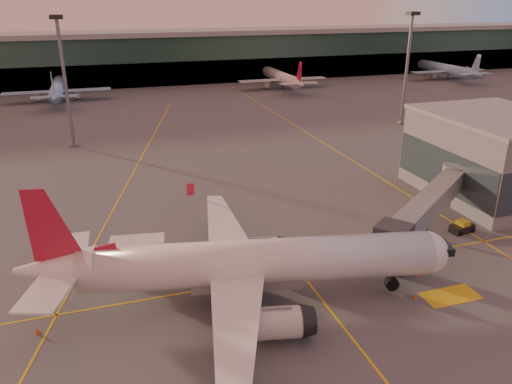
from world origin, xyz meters
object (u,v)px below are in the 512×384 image
object	(u,v)px
catering_truck	(139,255)
gpu_cart	(393,239)
pushback_tug	(462,227)
main_airplane	(244,264)

from	to	relation	value
catering_truck	gpu_cart	bearing A→B (deg)	5.60
gpu_cart	pushback_tug	size ratio (longest dim) A/B	0.63
main_airplane	catering_truck	size ratio (longest dim) A/B	6.98
gpu_cart	pushback_tug	distance (m)	10.47
catering_truck	gpu_cart	distance (m)	30.94
main_airplane	catering_truck	world-z (taller)	main_airplane
main_airplane	pushback_tug	world-z (taller)	main_airplane
catering_truck	pushback_tug	size ratio (longest dim) A/B	1.83
main_airplane	gpu_cart	xyz separation A→B (m)	(21.27, 6.28, -3.64)
gpu_cart	main_airplane	bearing A→B (deg)	-169.00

